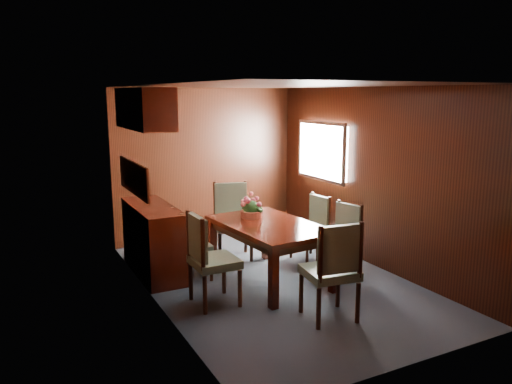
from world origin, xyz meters
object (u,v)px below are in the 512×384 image
chair_head (334,266)px  flower_centerpiece (252,206)px  sideboard (153,239)px  chair_left_near (208,254)px  chair_right_near (343,235)px  dining_table (269,231)px

chair_head → flower_centerpiece: size_ratio=3.46×
sideboard → chair_left_near: chair_left_near is taller
flower_centerpiece → sideboard: bearing=154.0°
chair_right_near → flower_centerpiece: bearing=49.1°
sideboard → chair_right_near: size_ratio=1.50×
chair_head → flower_centerpiece: bearing=101.1°
chair_left_near → chair_head: size_ratio=0.98×
sideboard → chair_right_near: 2.45m
chair_right_near → dining_table: bearing=66.5°
dining_table → sideboard: bearing=137.1°
chair_right_near → flower_centerpiece: 1.23m
chair_right_near → chair_head: size_ratio=0.87×
chair_left_near → chair_right_near: (1.92, 0.12, -0.06)m
sideboard → chair_left_near: bearing=-79.0°
dining_table → chair_right_near: chair_right_near is taller
dining_table → chair_right_near: bearing=-17.8°
flower_centerpiece → chair_right_near: bearing=-30.2°
chair_right_near → chair_head: bearing=128.6°
sideboard → chair_left_near: 1.30m
chair_left_near → chair_head: (0.98, -0.96, 0.01)m
chair_head → dining_table: bearing=99.5°
dining_table → flower_centerpiece: bearing=93.3°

